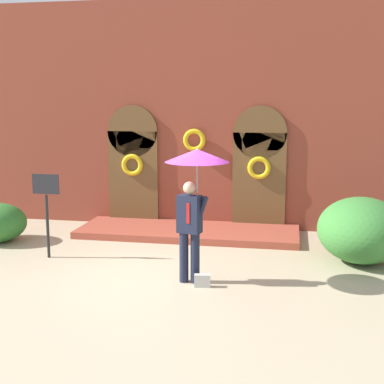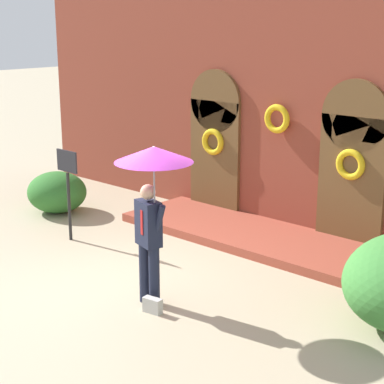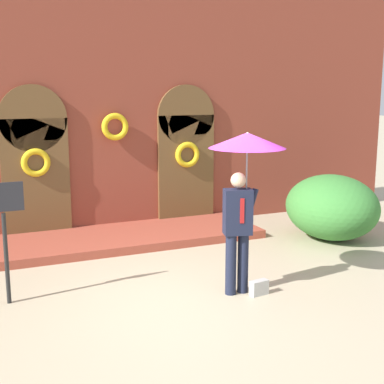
# 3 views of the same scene
# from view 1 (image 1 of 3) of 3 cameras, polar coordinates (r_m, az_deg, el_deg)

# --- Properties ---
(ground_plane) EXTENTS (80.00, 80.00, 0.00)m
(ground_plane) POSITION_cam_1_polar(r_m,az_deg,el_deg) (9.94, -3.85, -8.90)
(ground_plane) COLOR tan
(building_facade) EXTENTS (14.00, 2.30, 5.60)m
(building_facade) POSITION_cam_1_polar(r_m,az_deg,el_deg) (13.48, 0.49, 7.67)
(building_facade) COLOR brown
(building_facade) RESTS_ON ground
(person_with_umbrella) EXTENTS (1.10, 1.10, 2.36)m
(person_with_umbrella) POSITION_cam_1_polar(r_m,az_deg,el_deg) (9.12, 0.33, 1.80)
(person_with_umbrella) COLOR #191E33
(person_with_umbrella) RESTS_ON ground
(handbag) EXTENTS (0.29, 0.16, 0.22)m
(handbag) POSITION_cam_1_polar(r_m,az_deg,el_deg) (9.33, 1.11, -9.43)
(handbag) COLOR #B7B7B2
(handbag) RESTS_ON ground
(sign_post) EXTENTS (0.56, 0.06, 1.72)m
(sign_post) POSITION_cam_1_polar(r_m,az_deg,el_deg) (11.13, -15.27, -0.99)
(sign_post) COLOR black
(sign_post) RESTS_ON ground
(shrub_right) EXTENTS (1.74, 2.00, 1.29)m
(shrub_right) POSITION_cam_1_polar(r_m,az_deg,el_deg) (11.10, 17.66, -3.88)
(shrub_right) COLOR #387A33
(shrub_right) RESTS_ON ground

